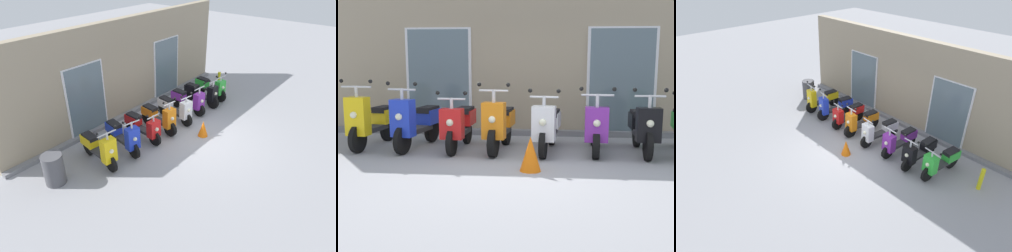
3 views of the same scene
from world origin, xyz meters
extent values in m
plane|color=#939399|center=(0.00, 0.00, 0.00)|extent=(40.00, 40.00, 0.00)
cube|color=gray|center=(0.00, 3.07, 1.66)|extent=(9.81, 0.30, 3.33)
cube|color=slate|center=(0.00, 2.82, 0.06)|extent=(9.81, 0.20, 0.12)
cube|color=silver|center=(-1.96, 2.90, 1.15)|extent=(1.44, 0.04, 2.30)
cube|color=slate|center=(-1.96, 2.88, 1.15)|extent=(1.32, 0.02, 2.22)
cube|color=silver|center=(1.96, 2.90, 1.15)|extent=(1.44, 0.04, 2.30)
cube|color=slate|center=(1.96, 2.88, 1.15)|extent=(1.32, 0.02, 2.22)
cylinder|color=black|center=(-2.92, 0.86, 0.25)|extent=(0.14, 0.50, 0.50)
cylinder|color=black|center=(-2.79, 1.95, 0.25)|extent=(0.14, 0.50, 0.50)
cube|color=#2D2D30|center=(-2.85, 1.41, 0.35)|extent=(0.34, 0.71, 0.09)
cube|color=yellow|center=(-2.91, 0.90, 0.65)|extent=(0.41, 0.28, 0.68)
sphere|color=#F2EFCC|center=(-2.93, 0.77, 0.69)|extent=(0.12, 0.12, 0.12)
cube|color=yellow|center=(-2.80, 1.85, 0.52)|extent=(0.36, 0.55, 0.28)
cube|color=black|center=(-2.80, 1.81, 0.66)|extent=(0.31, 0.51, 0.11)
cylinder|color=silver|center=(-2.91, 0.90, 1.08)|extent=(0.06, 0.06, 0.22)
cylinder|color=silver|center=(-2.91, 0.90, 1.16)|extent=(0.56, 0.10, 0.04)
sphere|color=black|center=(-2.63, 0.87, 1.26)|extent=(0.07, 0.07, 0.07)
sphere|color=black|center=(-3.19, 0.93, 1.26)|extent=(0.07, 0.07, 0.07)
cylinder|color=black|center=(-2.09, 0.81, 0.25)|extent=(0.18, 0.51, 0.50)
cylinder|color=black|center=(-1.87, 1.93, 0.25)|extent=(0.18, 0.51, 0.50)
cube|color=#2D2D30|center=(-1.98, 1.37, 0.35)|extent=(0.39, 0.75, 0.09)
cube|color=#1E38C6|center=(-2.08, 0.85, 0.63)|extent=(0.42, 0.31, 0.65)
sphere|color=#F2EFCC|center=(-2.10, 0.72, 0.67)|extent=(0.12, 0.12, 0.12)
cube|color=#1E38C6|center=(-1.89, 1.84, 0.53)|extent=(0.39, 0.57, 0.28)
cube|color=black|center=(-1.90, 1.80, 0.67)|extent=(0.35, 0.52, 0.11)
cylinder|color=silver|center=(-2.08, 0.85, 1.04)|extent=(0.06, 0.06, 0.21)
cylinder|color=silver|center=(-2.08, 0.85, 1.13)|extent=(0.52, 0.13, 0.04)
sphere|color=black|center=(-1.82, 0.80, 1.23)|extent=(0.07, 0.07, 0.07)
sphere|color=black|center=(-2.34, 0.90, 1.23)|extent=(0.07, 0.07, 0.07)
cylinder|color=black|center=(-1.21, 0.78, 0.23)|extent=(0.12, 0.47, 0.46)
cylinder|color=black|center=(-1.14, 1.84, 0.23)|extent=(0.12, 0.47, 0.46)
cube|color=#2D2D30|center=(-1.18, 1.31, 0.33)|extent=(0.30, 0.67, 0.09)
cube|color=red|center=(-1.21, 0.82, 0.55)|extent=(0.40, 0.26, 0.52)
sphere|color=#F2EFCC|center=(-1.22, 0.69, 0.59)|extent=(0.12, 0.12, 0.12)
cube|color=red|center=(-1.15, 1.74, 0.54)|extent=(0.33, 0.54, 0.28)
cube|color=black|center=(-1.15, 1.70, 0.68)|extent=(0.29, 0.50, 0.11)
cylinder|color=silver|center=(-1.21, 0.82, 0.89)|extent=(0.06, 0.06, 0.21)
cylinder|color=silver|center=(-1.21, 0.82, 0.98)|extent=(0.48, 0.07, 0.04)
sphere|color=black|center=(-0.97, 0.81, 1.08)|extent=(0.07, 0.07, 0.07)
sphere|color=black|center=(-1.45, 0.84, 1.08)|extent=(0.07, 0.07, 0.07)
cylinder|color=black|center=(-0.49, 0.76, 0.25)|extent=(0.17, 0.51, 0.50)
cylinder|color=black|center=(-0.37, 1.83, 0.25)|extent=(0.17, 0.51, 0.50)
cube|color=#2D2D30|center=(-0.43, 1.29, 0.35)|extent=(0.33, 0.69, 0.09)
cube|color=orange|center=(-0.49, 0.80, 0.62)|extent=(0.40, 0.28, 0.62)
sphere|color=#F2EFCC|center=(-0.50, 0.67, 0.66)|extent=(0.12, 0.12, 0.12)
cube|color=orange|center=(-0.39, 1.73, 0.53)|extent=(0.35, 0.55, 0.28)
cube|color=black|center=(-0.39, 1.69, 0.67)|extent=(0.31, 0.51, 0.11)
cylinder|color=silver|center=(-0.49, 0.80, 1.03)|extent=(0.06, 0.06, 0.24)
cylinder|color=silver|center=(-0.49, 0.80, 1.12)|extent=(0.50, 0.09, 0.04)
sphere|color=black|center=(-0.24, 0.77, 1.22)|extent=(0.07, 0.07, 0.07)
sphere|color=black|center=(-0.73, 0.83, 1.22)|extent=(0.07, 0.07, 0.07)
cylinder|color=black|center=(0.35, 0.73, 0.23)|extent=(0.16, 0.48, 0.47)
cylinder|color=black|center=(0.51, 1.87, 0.23)|extent=(0.16, 0.48, 0.47)
cube|color=#2D2D30|center=(0.43, 1.30, 0.33)|extent=(0.36, 0.74, 0.09)
cube|color=white|center=(0.35, 0.77, 0.59)|extent=(0.41, 0.29, 0.58)
sphere|color=#F2EFCC|center=(0.33, 0.64, 0.63)|extent=(0.12, 0.12, 0.12)
cube|color=white|center=(0.49, 1.77, 0.50)|extent=(0.37, 0.56, 0.28)
cube|color=black|center=(0.49, 1.73, 0.64)|extent=(0.32, 0.51, 0.11)
cylinder|color=silver|center=(0.35, 0.77, 0.95)|extent=(0.06, 0.06, 0.19)
cylinder|color=silver|center=(0.35, 0.77, 1.03)|extent=(0.47, 0.10, 0.04)
sphere|color=black|center=(0.58, 0.73, 1.13)|extent=(0.07, 0.07, 0.07)
sphere|color=black|center=(0.12, 0.80, 1.13)|extent=(0.07, 0.07, 0.07)
cylinder|color=black|center=(1.22, 0.79, 0.23)|extent=(0.15, 0.46, 0.45)
cylinder|color=black|center=(1.31, 1.88, 0.23)|extent=(0.15, 0.46, 0.45)
cube|color=#2D2D30|center=(1.26, 1.34, 0.33)|extent=(0.31, 0.70, 0.09)
cube|color=purple|center=(1.22, 0.83, 0.57)|extent=(0.40, 0.27, 0.58)
sphere|color=#F2EFCC|center=(1.21, 0.70, 0.61)|extent=(0.12, 0.12, 0.12)
cube|color=purple|center=(1.30, 1.78, 0.51)|extent=(0.34, 0.54, 0.28)
cube|color=black|center=(1.30, 1.74, 0.65)|extent=(0.30, 0.50, 0.11)
cylinder|color=silver|center=(1.22, 0.83, 0.96)|extent=(0.06, 0.06, 0.24)
cylinder|color=silver|center=(1.22, 0.83, 1.06)|extent=(0.53, 0.08, 0.04)
sphere|color=black|center=(1.48, 0.81, 1.16)|extent=(0.07, 0.07, 0.07)
sphere|color=black|center=(0.96, 0.85, 1.16)|extent=(0.07, 0.07, 0.07)
cylinder|color=black|center=(2.05, 0.75, 0.25)|extent=(0.11, 0.50, 0.50)
cylinder|color=black|center=(2.10, 1.85, 0.25)|extent=(0.11, 0.50, 0.50)
cube|color=#2D2D30|center=(2.07, 1.30, 0.35)|extent=(0.29, 0.69, 0.09)
cube|color=black|center=(2.05, 0.79, 0.59)|extent=(0.39, 0.26, 0.56)
sphere|color=#F2EFCC|center=(2.04, 0.66, 0.63)|extent=(0.12, 0.12, 0.12)
cube|color=black|center=(2.09, 1.75, 0.51)|extent=(0.32, 0.53, 0.28)
cube|color=black|center=(2.09, 1.71, 0.65)|extent=(0.28, 0.49, 0.11)
cylinder|color=silver|center=(2.05, 0.79, 0.96)|extent=(0.06, 0.06, 0.23)
cylinder|color=silver|center=(2.05, 0.79, 1.06)|extent=(0.49, 0.06, 0.04)
sphere|color=black|center=(2.29, 0.78, 1.16)|extent=(0.07, 0.07, 0.07)
sphere|color=black|center=(1.81, 0.80, 1.16)|extent=(0.07, 0.07, 0.07)
cylinder|color=black|center=(2.72, 0.82, 0.26)|extent=(0.16, 0.52, 0.52)
cylinder|color=black|center=(2.88, 1.88, 0.26)|extent=(0.16, 0.52, 0.52)
cube|color=#2D2D30|center=(2.80, 1.35, 0.36)|extent=(0.36, 0.69, 0.09)
cube|color=green|center=(2.73, 0.86, 0.59)|extent=(0.41, 0.29, 0.54)
sphere|color=#F2EFCC|center=(2.71, 0.73, 0.63)|extent=(0.12, 0.12, 0.12)
cube|color=green|center=(2.87, 1.78, 0.52)|extent=(0.37, 0.56, 0.28)
cube|color=black|center=(2.86, 1.74, 0.66)|extent=(0.33, 0.51, 0.11)
cylinder|color=silver|center=(2.73, 0.86, 0.93)|extent=(0.06, 0.06, 0.18)
cylinder|color=silver|center=(2.73, 0.86, 1.00)|extent=(0.54, 0.12, 0.04)
sphere|color=black|center=(3.00, 0.82, 1.10)|extent=(0.07, 0.07, 0.07)
sphere|color=black|center=(2.46, 0.90, 1.10)|extent=(0.07, 0.07, 0.07)
cone|color=orange|center=(0.17, -0.06, 0.26)|extent=(0.32, 0.32, 0.52)
cylinder|color=yellow|center=(3.92, 1.61, 0.35)|extent=(0.12, 0.12, 0.70)
cylinder|color=#4C4C51|center=(-4.13, 1.61, 0.42)|extent=(0.53, 0.53, 0.83)
camera|label=1|loc=(-7.17, -4.52, 5.23)|focal=33.15mm
camera|label=2|loc=(0.38, -6.13, 1.69)|focal=44.96mm
camera|label=3|loc=(5.91, -5.40, 5.85)|focal=31.27mm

